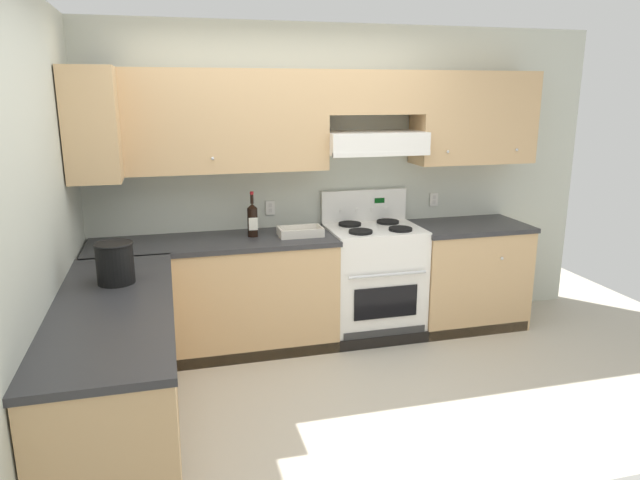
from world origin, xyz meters
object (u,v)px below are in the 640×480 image
object	(u,v)px
wine_bottle	(252,219)
bowl	(300,233)
stove	(373,280)
bucket	(115,262)

from	to	relation	value
wine_bottle	bowl	distance (m)	0.39
stove	wine_bottle	distance (m)	1.15
bowl	bucket	world-z (taller)	bucket
wine_bottle	bucket	distance (m)	1.34
bowl	stove	bearing A→B (deg)	3.48
wine_bottle	bowl	size ratio (longest dim) A/B	1.03
wine_bottle	bucket	size ratio (longest dim) A/B	1.44
bucket	bowl	bearing A→B (deg)	33.08
stove	bucket	size ratio (longest dim) A/B	4.84
wine_bottle	bucket	xyz separation A→B (m)	(-0.95, -0.93, -0.01)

